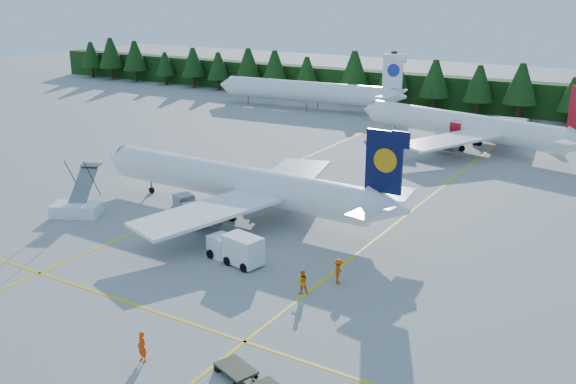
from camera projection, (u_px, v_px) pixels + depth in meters
The scene contains 14 objects.
ground at pixel (226, 285), 49.10m from camera, with size 320.00×320.00×0.00m, color #989893.
taxi_stripe_a at pixel (232, 189), 72.30m from camera, with size 0.25×120.00×0.01m, color yellow.
taxi_stripe_b at pixel (398, 221), 62.39m from camera, with size 0.25×120.00×0.01m, color yellow.
taxi_stripe_cross at pixel (174, 318), 44.22m from camera, with size 80.00×0.25×0.01m, color yellow.
treeline_hedge at pixel (499, 97), 114.87m from camera, with size 220.00×4.00×6.00m, color black.
airliner_navy at pixel (228, 181), 64.61m from camera, with size 35.43×29.15×10.30m.
airliner_red at pixel (458, 125), 91.14m from camera, with size 34.89×28.37×10.31m.
airliner_far_left at pixel (298, 90), 119.54m from camera, with size 37.30×5.94×10.84m.
airstairs at pixel (77, 206), 64.06m from camera, with size 5.70×7.17×4.22m.
service_truck at pixel (235, 248), 52.93m from camera, with size 5.41×2.82×2.49m.
uld_pair at pixel (188, 209), 62.20m from camera, with size 5.56×4.42×1.86m.
crew_a at pixel (142, 347), 38.84m from camera, with size 0.72×0.47×1.97m, color #F63D05.
crew_b at pixel (302, 282), 47.53m from camera, with size 0.92×0.71×1.89m, color orange.
crew_c at pixel (339, 271), 49.09m from camera, with size 0.83×0.56×2.02m, color #DA4804.
Camera 1 is at (27.29, -35.58, 21.77)m, focal length 40.00 mm.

